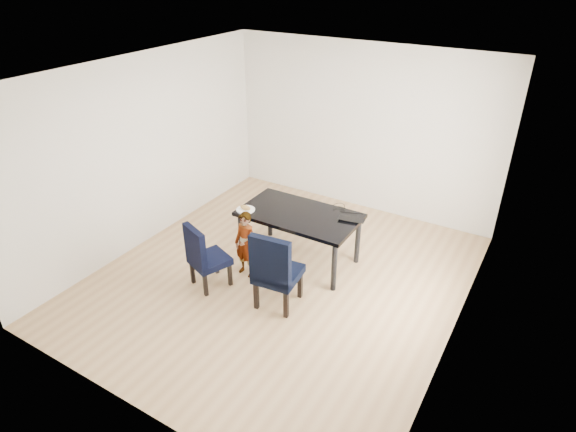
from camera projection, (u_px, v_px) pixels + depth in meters
The scene contains 14 objects.
floor at pixel (280, 278), 6.46m from camera, with size 4.50×5.00×0.01m, color tan.
ceiling at pixel (278, 72), 5.16m from camera, with size 4.50×5.00×0.01m, color white.
wall_back at pixel (362, 129), 7.69m from camera, with size 4.50×0.01×2.70m, color white.
wall_front at pixel (119, 299), 3.93m from camera, with size 4.50×0.01×2.70m, color silver.
wall_left at pixel (145, 152), 6.82m from camera, with size 0.01×5.00×2.70m, color silver.
wall_right at pixel (471, 236), 4.80m from camera, with size 0.01×5.00×2.70m, color white.
dining_table at pixel (299, 237), 6.66m from camera, with size 1.60×0.90×0.75m, color black.
chair_left at pixel (209, 255), 6.13m from camera, with size 0.43×0.45×0.90m, color black.
chair_right at pixel (278, 267), 5.76m from camera, with size 0.50×0.52×1.05m, color black.
child at pixel (246, 244), 6.32m from camera, with size 0.34×0.22×0.93m, color #DC4312.
plate at pixel (246, 210), 6.55m from camera, with size 0.26×0.26×0.01m, color white.
sandwich at pixel (245, 208), 6.52m from camera, with size 0.16×0.08×0.07m, color olive.
laptop at pixel (353, 218), 6.33m from camera, with size 0.35×0.22×0.03m, color black.
cable_tangle at pixel (339, 210), 6.55m from camera, with size 0.16×0.16×0.01m, color black.
Camera 1 is at (2.78, -4.46, 3.84)m, focal length 30.00 mm.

